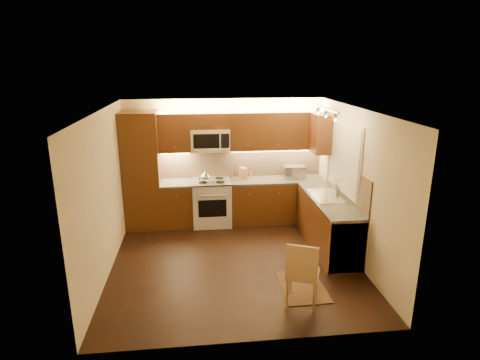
{
  "coord_description": "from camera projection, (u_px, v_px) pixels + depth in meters",
  "views": [
    {
      "loc": [
        -0.58,
        -5.97,
        3.2
      ],
      "look_at": [
        0.15,
        0.55,
        1.25
      ],
      "focal_mm": 29.93,
      "sensor_mm": 36.0,
      "label": 1
    }
  ],
  "objects": [
    {
      "name": "counter_right",
      "position": [
        329.0,
        200.0,
        6.98
      ],
      "size": [
        0.6,
        2.0,
        0.04
      ],
      "primitive_type": "cube",
      "color": "#3C3A36",
      "rests_on": "base_cab_right"
    },
    {
      "name": "knife_block",
      "position": [
        243.0,
        173.0,
        8.12
      ],
      "size": [
        0.17,
        0.2,
        0.23
      ],
      "primitive_type": "cube",
      "rotation": [
        0.0,
        0.0,
        0.43
      ],
      "color": "#A17848",
      "rests_on": "counter_back_right"
    },
    {
      "name": "soap_bottle",
      "position": [
        336.0,
        187.0,
        7.28
      ],
      "size": [
        0.11,
        0.11,
        0.22
      ],
      "primitive_type": "imported",
      "rotation": [
        0.0,
        0.0,
        0.13
      ],
      "color": "#B1B2B6",
      "rests_on": "counter_right"
    },
    {
      "name": "toaster_oven",
      "position": [
        294.0,
        172.0,
        8.21
      ],
      "size": [
        0.44,
        0.34,
        0.26
      ],
      "primitive_type": "cube",
      "rotation": [
        0.0,
        0.0,
        -0.04
      ],
      "color": "silver",
      "rests_on": "counter_back_right"
    },
    {
      "name": "track_light_bar",
      "position": [
        326.0,
        109.0,
        6.51
      ],
      "size": [
        0.04,
        1.2,
        0.03
      ],
      "primitive_type": "cube",
      "color": "silver",
      "rests_on": "ceiling"
    },
    {
      "name": "counter_back_left",
      "position": [
        177.0,
        183.0,
        7.93
      ],
      "size": [
        0.62,
        0.6,
        0.04
      ],
      "primitive_type": "cube",
      "color": "#3C3A36",
      "rests_on": "base_cab_back_left"
    },
    {
      "name": "rug",
      "position": [
        302.0,
        287.0,
        5.9
      ],
      "size": [
        0.64,
        0.95,
        0.01
      ],
      "primitive_type": "cube",
      "rotation": [
        0.0,
        0.0,
        0.02
      ],
      "color": "black",
      "rests_on": "floor"
    },
    {
      "name": "stove",
      "position": [
        212.0,
        202.0,
        8.1
      ],
      "size": [
        0.76,
        0.65,
        0.92
      ],
      "primitive_type": null,
      "color": "silver",
      "rests_on": "floor"
    },
    {
      "name": "base_cab_back_right",
      "position": [
        276.0,
        201.0,
        8.27
      ],
      "size": [
        1.92,
        0.6,
        0.86
      ],
      "primitive_type": "cube",
      "color": "#48240F",
      "rests_on": "floor"
    },
    {
      "name": "kettle",
      "position": [
        205.0,
        177.0,
        7.81
      ],
      "size": [
        0.26,
        0.26,
        0.24
      ],
      "primitive_type": null,
      "rotation": [
        0.0,
        0.0,
        0.3
      ],
      "color": "silver",
      "rests_on": "stove"
    },
    {
      "name": "spice_jar_c",
      "position": [
        243.0,
        176.0,
        8.23
      ],
      "size": [
        0.04,
        0.04,
        0.09
      ],
      "primitive_type": "cylinder",
      "rotation": [
        0.0,
        0.0,
        -0.12
      ],
      "color": "silver",
      "rests_on": "counter_back_right"
    },
    {
      "name": "sink",
      "position": [
        327.0,
        192.0,
        7.09
      ],
      "size": [
        0.52,
        0.86,
        0.15
      ],
      "primitive_type": null,
      "color": "silver",
      "rests_on": "counter_right"
    },
    {
      "name": "wall_back",
      "position": [
        225.0,
        160.0,
        8.21
      ],
      "size": [
        4.0,
        0.01,
        2.5
      ],
      "primitive_type": "cube",
      "color": "beige",
      "rests_on": "ground"
    },
    {
      "name": "dining_chair",
      "position": [
        303.0,
        272.0,
        5.39
      ],
      "size": [
        0.54,
        0.54,
        0.95
      ],
      "primitive_type": null,
      "rotation": [
        0.0,
        0.0,
        -0.38
      ],
      "color": "#A17848",
      "rests_on": "floor"
    },
    {
      "name": "wall_right",
      "position": [
        356.0,
        186.0,
        6.52
      ],
      "size": [
        0.01,
        4.0,
        2.5
      ],
      "primitive_type": "cube",
      "color": "beige",
      "rests_on": "ground"
    },
    {
      "name": "base_cab_right",
      "position": [
        327.0,
        224.0,
        7.1
      ],
      "size": [
        0.6,
        2.0,
        0.86
      ],
      "primitive_type": "cube",
      "color": "#48240F",
      "rests_on": "floor"
    },
    {
      "name": "counter_back_right",
      "position": [
        277.0,
        180.0,
        8.14
      ],
      "size": [
        1.92,
        0.6,
        0.04
      ],
      "primitive_type": "cube",
      "color": "#3C3A36",
      "rests_on": "base_cab_back_right"
    },
    {
      "name": "spice_jar_a",
      "position": [
        252.0,
        175.0,
        8.28
      ],
      "size": [
        0.06,
        0.06,
        0.09
      ],
      "primitive_type": "cylinder",
      "rotation": [
        0.0,
        0.0,
        0.41
      ],
      "color": "silver",
      "rests_on": "counter_back_right"
    },
    {
      "name": "window_frame",
      "position": [
        345.0,
        157.0,
        6.94
      ],
      "size": [
        0.03,
        1.44,
        1.24
      ],
      "primitive_type": "cube",
      "color": "silver",
      "rests_on": "wall_right"
    },
    {
      "name": "backsplash_right",
      "position": [
        346.0,
        182.0,
        6.92
      ],
      "size": [
        0.02,
        2.0,
        0.6
      ],
      "primitive_type": "cube",
      "color": "tan",
      "rests_on": "wall_right"
    },
    {
      "name": "spice_jar_b",
      "position": [
        232.0,
        175.0,
        8.26
      ],
      "size": [
        0.05,
        0.05,
        0.1
      ],
      "primitive_type": "cylinder",
      "rotation": [
        0.0,
        0.0,
        0.07
      ],
      "color": "brown",
      "rests_on": "counter_back_right"
    },
    {
      "name": "base_cab_back_left",
      "position": [
        178.0,
        205.0,
        8.05
      ],
      "size": [
        0.62,
        0.6,
        0.86
      ],
      "primitive_type": "cube",
      "color": "#48240F",
      "rests_on": "floor"
    },
    {
      "name": "upper_cab_back_right",
      "position": [
        277.0,
        131.0,
        7.98
      ],
      "size": [
        1.92,
        0.35,
        0.75
      ],
      "primitive_type": "cube",
      "color": "#48240F",
      "rests_on": "wall_back"
    },
    {
      "name": "dishwasher",
      "position": [
        341.0,
        241.0,
        6.44
      ],
      "size": [
        0.58,
        0.6,
        0.84
      ],
      "primitive_type": "cube",
      "color": "silver",
      "rests_on": "floor"
    },
    {
      "name": "floor",
      "position": [
        235.0,
        261.0,
        6.66
      ],
      "size": [
        4.0,
        4.0,
        0.01
      ],
      "primitive_type": "cube",
      "color": "black",
      "rests_on": "ground"
    },
    {
      "name": "wall_front",
      "position": [
        252.0,
        246.0,
        4.4
      ],
      "size": [
        4.0,
        0.01,
        2.5
      ],
      "primitive_type": "cube",
      "color": "beige",
      "rests_on": "ground"
    },
    {
      "name": "pantry",
      "position": [
        142.0,
        171.0,
        7.78
      ],
      "size": [
        0.7,
        0.6,
        2.3
      ],
      "primitive_type": "cube",
      "color": "#48240F",
      "rests_on": "floor"
    },
    {
      "name": "upper_cab_back_left",
      "position": [
        174.0,
        133.0,
        7.76
      ],
      "size": [
        0.62,
        0.35,
        0.75
      ],
      "primitive_type": "cube",
      "color": "#48240F",
      "rests_on": "wall_back"
    },
    {
      "name": "ceiling",
      "position": [
        234.0,
        110.0,
        5.95
      ],
      "size": [
        4.0,
        4.0,
        0.01
      ],
      "primitive_type": "cube",
      "color": "beige",
      "rests_on": "ground"
    },
    {
      "name": "window_blinds",
      "position": [
        344.0,
        157.0,
        6.94
      ],
      "size": [
        0.02,
        1.36,
        1.16
      ],
      "primitive_type": "cube",
      "color": "silver",
      "rests_on": "wall_right"
    },
    {
      "name": "backsplash_back",
      "position": [
        242.0,
        162.0,
        8.25
      ],
      "size": [
        3.3,
        0.02,
        0.6
      ],
      "primitive_type": "cube",
      "color": "tan",
      "rests_on": "wall_back"
    },
    {
      "name": "upper_cab_bridge",
      "position": [
        210.0,
        121.0,
        7.77
      ],
      "size": [
        0.76,
        0.35,
        0.31
      ],
      "primitive_type": "cube",
      "color": "#48240F",
      "rests_on": "wall_back"
    },
    {
      "name": "spice_jar_d",
      "position": [
        251.0,
        174.0,
        8.3
      ],
      "size": [
        0.06,
        0.06,
        0.09
      ],
      "primitive_type": "cylinder",
      "rotation": [
        0.0,
        0.0,
        0.23
      ],
      "color": "#AC6433",
      "rests_on": "counter_back_right"
    },
    {
      "name": "wall_left",
      "position": [
        104.0,
        195.0,
        6.09
      ],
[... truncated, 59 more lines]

